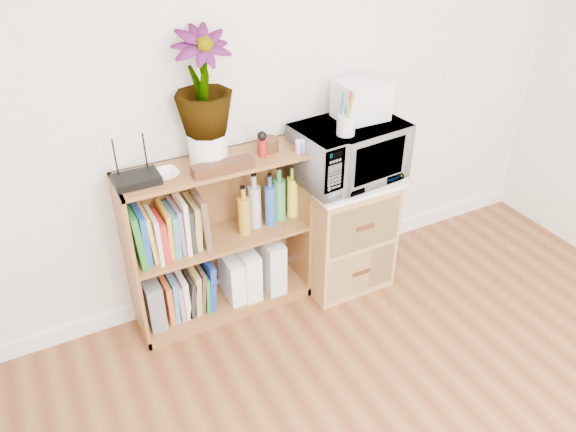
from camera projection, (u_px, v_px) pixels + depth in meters
skirting_board at (268, 269)px, 3.54m from camera, size 4.00×0.02×0.10m
bookshelf at (220, 241)px, 3.07m from camera, size 1.00×0.30×0.95m
wicker_unit at (342, 231)px, 3.37m from camera, size 0.50×0.45×0.70m
microwave at (348, 152)px, 3.08m from camera, size 0.62×0.45×0.32m
pen_cup at (346, 125)px, 2.86m from camera, size 0.09×0.09×0.10m
small_appliance at (361, 100)px, 3.01m from camera, size 0.26×0.22×0.21m
router at (136, 179)px, 2.64m from camera, size 0.21×0.15×0.04m
white_bowl at (165, 175)px, 2.68m from camera, size 0.13×0.13×0.03m
plant_pot at (208, 148)px, 2.78m from camera, size 0.19×0.19×0.16m
potted_plant at (203, 83)px, 2.60m from camera, size 0.28×0.28×0.50m
trinket_box at (223, 167)px, 2.73m from camera, size 0.31×0.08×0.05m
kokeshi_doll at (262, 148)px, 2.86m from camera, size 0.04×0.04×0.09m
wooden_bowl at (268, 144)px, 2.92m from camera, size 0.11×0.11×0.07m
paint_jars at (304, 146)px, 2.91m from camera, size 0.12×0.04×0.06m
file_box at (152, 300)px, 3.06m from camera, size 0.09×0.23×0.28m
magazine_holder_left at (232, 277)px, 3.23m from camera, size 0.09×0.22×0.27m
magazine_holder_mid at (246, 271)px, 3.26m from camera, size 0.10×0.24×0.30m
magazine_holder_right at (269, 261)px, 3.31m from camera, size 0.11×0.27×0.33m
cookbooks at (168, 229)px, 2.88m from camera, size 0.39×0.20×0.31m
liquor_bottles at (273, 199)px, 3.10m from camera, size 0.46×0.07×0.32m
lower_books at (188, 291)px, 3.14m from camera, size 0.29×0.19×0.30m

